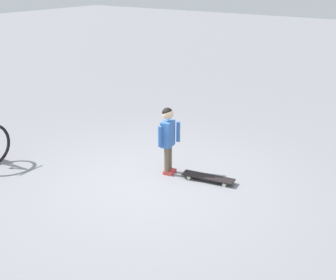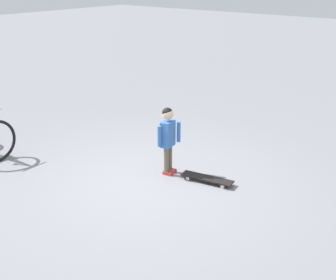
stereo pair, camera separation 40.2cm
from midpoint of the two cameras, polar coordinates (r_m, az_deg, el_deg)
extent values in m
plane|color=gray|center=(6.65, -0.99, -5.65)|extent=(50.00, 50.00, 0.00)
cylinder|color=brown|center=(6.94, 1.88, -2.26)|extent=(0.08, 0.08, 0.42)
cube|color=#B73333|center=(7.02, 2.08, -3.92)|extent=(0.10, 0.16, 0.05)
cylinder|color=brown|center=(6.85, 1.46, -2.58)|extent=(0.08, 0.08, 0.42)
cube|color=#B73333|center=(6.93, 1.66, -4.26)|extent=(0.10, 0.16, 0.05)
cube|color=#386BB7|center=(6.75, 1.71, 0.77)|extent=(0.26, 0.18, 0.40)
cylinder|color=#386BB7|center=(6.84, 3.05, 1.02)|extent=(0.06, 0.06, 0.32)
cylinder|color=#386BB7|center=(6.64, 0.63, 0.46)|extent=(0.06, 0.06, 0.32)
sphere|color=beige|center=(6.64, 1.74, 3.32)|extent=(0.17, 0.17, 0.17)
sphere|color=black|center=(6.64, 1.66, 3.46)|extent=(0.16, 0.16, 0.16)
cube|color=black|center=(6.72, 6.72, -4.88)|extent=(0.33, 0.82, 0.02)
cube|color=#B7B7BC|center=(6.64, 8.95, -5.47)|extent=(0.11, 0.05, 0.02)
cube|color=#B7B7BC|center=(6.82, 4.54, -4.51)|extent=(0.11, 0.05, 0.02)
cylinder|color=beige|center=(6.71, 9.16, -5.39)|extent=(0.04, 0.06, 0.06)
cylinder|color=beige|center=(6.59, 8.71, -5.90)|extent=(0.04, 0.06, 0.06)
cylinder|color=beige|center=(6.90, 4.79, -4.44)|extent=(0.04, 0.06, 0.06)
cylinder|color=beige|center=(6.77, 4.27, -4.92)|extent=(0.04, 0.06, 0.06)
camera|label=1|loc=(0.20, -88.30, 0.65)|focal=47.80mm
camera|label=2|loc=(0.20, 91.70, -0.65)|focal=47.80mm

